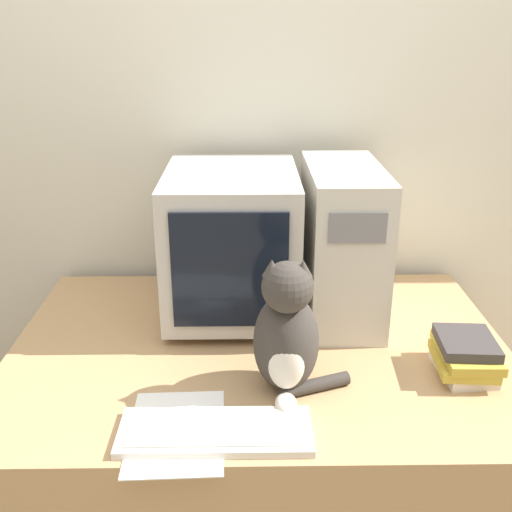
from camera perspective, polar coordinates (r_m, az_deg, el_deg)
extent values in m
cube|color=beige|center=(2.06, 0.05, 11.43)|extent=(7.00, 0.05, 2.50)
cube|color=tan|center=(1.92, 0.31, -18.35)|extent=(1.39, 0.98, 0.76)
cube|color=#BCB7AD|center=(1.90, -2.21, -4.70)|extent=(0.27, 0.28, 0.02)
cube|color=#BCB7AD|center=(1.81, -2.31, 1.57)|extent=(0.39, 0.47, 0.42)
cube|color=black|center=(1.58, -2.51, -1.44)|extent=(0.31, 0.01, 0.32)
cube|color=beige|center=(1.82, 8.17, 1.31)|extent=(0.21, 0.46, 0.46)
cube|color=slate|center=(1.56, 9.67, 2.66)|extent=(0.15, 0.01, 0.08)
cube|color=silver|center=(1.38, -3.89, -16.36)|extent=(0.43, 0.16, 0.02)
cube|color=beige|center=(1.37, -3.90, -16.01)|extent=(0.38, 0.12, 0.00)
ellipsoid|color=#38332D|center=(1.46, 2.88, -8.19)|extent=(0.17, 0.18, 0.25)
ellipsoid|color=beige|center=(1.42, 2.91, -10.14)|extent=(0.09, 0.05, 0.14)
sphere|color=#38332D|center=(1.36, 3.03, -2.97)|extent=(0.13, 0.13, 0.12)
cone|color=#38332D|center=(1.34, 1.52, -1.12)|extent=(0.04, 0.04, 0.04)
cone|color=#38332D|center=(1.35, 4.51, -1.15)|extent=(0.04, 0.04, 0.04)
ellipsoid|color=beige|center=(1.44, 2.87, -13.89)|extent=(0.06, 0.08, 0.04)
cylinder|color=#38332D|center=(1.51, 5.60, -12.14)|extent=(0.18, 0.10, 0.03)
cube|color=beige|center=(1.66, 19.13, -10.08)|extent=(0.13, 0.18, 0.03)
cube|color=gold|center=(1.65, 19.12, -9.41)|extent=(0.16, 0.19, 0.02)
cube|color=gold|center=(1.64, 19.43, -8.59)|extent=(0.14, 0.21, 0.02)
cube|color=#383333|center=(1.63, 19.41, -7.79)|extent=(0.15, 0.17, 0.03)
cylinder|color=maroon|center=(1.44, -7.24, -14.89)|extent=(0.14, 0.02, 0.01)
cube|color=white|center=(1.40, -7.57, -16.22)|extent=(0.22, 0.30, 0.00)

